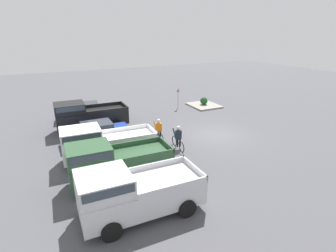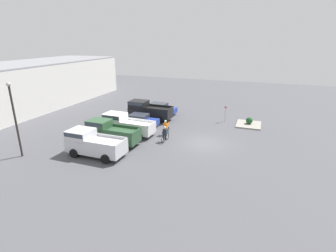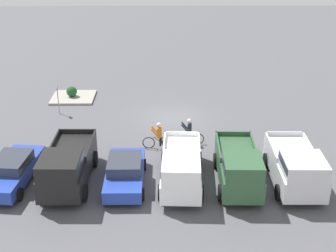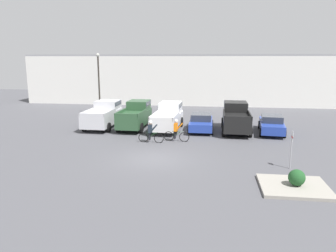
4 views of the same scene
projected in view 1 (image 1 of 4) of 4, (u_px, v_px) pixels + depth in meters
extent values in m
plane|color=#4C4C51|center=(217.00, 135.00, 19.42)|extent=(80.00, 80.00, 0.00)
cube|color=silver|center=(142.00, 194.00, 10.79)|extent=(2.15, 5.05, 1.05)
cube|color=silver|center=(104.00, 184.00, 9.88)|extent=(1.94, 2.03, 0.77)
cube|color=#333D47|center=(103.00, 180.00, 9.83)|extent=(2.00, 1.87, 0.34)
cube|color=silver|center=(175.00, 187.00, 10.13)|extent=(0.12, 3.01, 0.25)
cube|color=silver|center=(155.00, 165.00, 11.83)|extent=(0.12, 3.01, 0.25)
cube|color=silver|center=(194.00, 168.00, 11.56)|extent=(2.08, 0.11, 0.25)
cylinder|color=black|center=(112.00, 232.00, 9.45)|extent=(0.23, 0.79, 0.79)
cylinder|color=black|center=(100.00, 200.00, 11.22)|extent=(0.23, 0.79, 0.79)
cylinder|color=black|center=(187.00, 208.00, 10.69)|extent=(0.23, 0.79, 0.79)
cylinder|color=black|center=(166.00, 183.00, 12.47)|extent=(0.23, 0.79, 0.79)
cube|color=#2D5133|center=(121.00, 165.00, 13.13)|extent=(2.04, 5.08, 1.07)
cube|color=#2D5133|center=(89.00, 154.00, 12.24)|extent=(1.80, 2.06, 0.77)
cube|color=#333D47|center=(88.00, 150.00, 12.18)|extent=(1.85, 1.90, 0.34)
cube|color=#2D5133|center=(146.00, 157.00, 12.52)|extent=(0.16, 3.02, 0.25)
cube|color=#2D5133|center=(135.00, 143.00, 14.08)|extent=(0.16, 3.02, 0.25)
cube|color=#2D5133|center=(166.00, 145.00, 13.88)|extent=(1.90, 0.13, 0.25)
cylinder|color=black|center=(94.00, 190.00, 11.88)|extent=(0.24, 0.83, 0.82)
cylinder|color=black|center=(88.00, 171.00, 13.51)|extent=(0.24, 0.83, 0.82)
cylinder|color=black|center=(158.00, 176.00, 13.10)|extent=(0.24, 0.83, 0.82)
cylinder|color=black|center=(145.00, 160.00, 14.72)|extent=(0.24, 0.83, 0.82)
cube|color=white|center=(111.00, 145.00, 15.60)|extent=(2.14, 5.49, 0.92)
cube|color=white|center=(81.00, 136.00, 14.69)|extent=(1.85, 2.24, 0.84)
cube|color=#333D47|center=(80.00, 133.00, 14.63)|extent=(1.90, 2.07, 0.37)
cube|color=white|center=(132.00, 139.00, 15.01)|extent=(0.22, 3.25, 0.25)
cube|color=white|center=(124.00, 129.00, 16.59)|extent=(0.22, 3.25, 0.25)
cube|color=white|center=(152.00, 130.00, 16.40)|extent=(1.91, 0.16, 0.25)
cylinder|color=black|center=(84.00, 164.00, 14.28)|extent=(0.25, 0.81, 0.81)
cylinder|color=black|center=(80.00, 150.00, 15.93)|extent=(0.25, 0.81, 0.81)
cylinder|color=black|center=(143.00, 153.00, 15.54)|extent=(0.25, 0.81, 0.81)
cylinder|color=black|center=(133.00, 142.00, 17.19)|extent=(0.25, 0.81, 0.81)
cube|color=#233D9E|center=(97.00, 134.00, 17.96)|extent=(1.84, 4.44, 0.62)
cube|color=#2D333D|center=(97.00, 126.00, 17.77)|extent=(1.65, 2.00, 0.53)
cylinder|color=black|center=(79.00, 146.00, 16.69)|extent=(0.18, 0.62, 0.62)
cylinder|color=black|center=(75.00, 137.00, 18.22)|extent=(0.18, 0.62, 0.62)
cylinder|color=black|center=(122.00, 139.00, 17.88)|extent=(0.18, 0.62, 0.62)
cylinder|color=black|center=(114.00, 130.00, 19.41)|extent=(0.18, 0.62, 0.62)
cube|color=black|center=(92.00, 118.00, 20.30)|extent=(2.11, 5.30, 1.09)
cube|color=black|center=(69.00, 108.00, 19.35)|extent=(1.90, 2.14, 0.77)
cube|color=#333D47|center=(69.00, 106.00, 19.30)|extent=(1.96, 1.97, 0.34)
cube|color=black|center=(108.00, 111.00, 19.66)|extent=(0.13, 3.16, 0.25)
cube|color=black|center=(103.00, 105.00, 21.33)|extent=(0.13, 3.16, 0.25)
cube|color=black|center=(124.00, 106.00, 21.11)|extent=(2.03, 0.11, 0.25)
cylinder|color=black|center=(73.00, 131.00, 18.95)|extent=(0.23, 0.86, 0.86)
cylinder|color=black|center=(70.00, 123.00, 20.68)|extent=(0.23, 0.86, 0.86)
cylinder|color=black|center=(117.00, 125.00, 20.26)|extent=(0.23, 0.86, 0.86)
cylinder|color=black|center=(111.00, 117.00, 21.99)|extent=(0.23, 0.86, 0.86)
cube|color=#233D9E|center=(86.00, 112.00, 22.76)|extent=(2.20, 4.85, 0.65)
cube|color=#2D333D|center=(85.00, 106.00, 22.56)|extent=(1.77, 2.26, 0.51)
cylinder|color=black|center=(68.00, 120.00, 21.60)|extent=(0.24, 0.67, 0.65)
cylinder|color=black|center=(68.00, 114.00, 23.13)|extent=(0.24, 0.67, 0.65)
cylinder|color=black|center=(105.00, 116.00, 22.58)|extent=(0.24, 0.67, 0.65)
cylinder|color=black|center=(103.00, 111.00, 24.11)|extent=(0.24, 0.67, 0.65)
torus|color=black|center=(156.00, 134.00, 18.76)|extent=(0.72, 0.09, 0.72)
torus|color=black|center=(162.00, 139.00, 17.78)|extent=(0.72, 0.09, 0.72)
cylinder|color=#2D5133|center=(159.00, 134.00, 18.21)|extent=(0.58, 0.07, 0.38)
cylinder|color=#2D5133|center=(159.00, 131.00, 18.14)|extent=(0.62, 0.07, 0.04)
cylinder|color=#2D5133|center=(160.00, 135.00, 18.03)|extent=(0.04, 0.04, 0.35)
cylinder|color=#2D5133|center=(156.00, 129.00, 18.50)|extent=(0.05, 0.46, 0.02)
cylinder|color=black|center=(158.00, 135.00, 18.09)|extent=(0.13, 0.13, 0.54)
cylinder|color=black|center=(160.00, 135.00, 18.16)|extent=(0.13, 0.13, 0.54)
cube|color=orange|center=(159.00, 127.00, 17.98)|extent=(0.26, 0.37, 0.58)
cylinder|color=orange|center=(155.00, 126.00, 18.12)|extent=(0.55, 0.12, 0.63)
cylinder|color=orange|center=(160.00, 126.00, 18.24)|extent=(0.55, 0.12, 0.63)
sphere|color=tan|center=(159.00, 122.00, 17.87)|extent=(0.23, 0.23, 0.23)
sphere|color=silver|center=(159.00, 121.00, 17.85)|extent=(0.25, 0.25, 0.25)
torus|color=black|center=(174.00, 141.00, 17.53)|extent=(0.70, 0.09, 0.70)
torus|color=black|center=(182.00, 147.00, 16.54)|extent=(0.70, 0.09, 0.70)
cylinder|color=#2D5133|center=(178.00, 142.00, 16.98)|extent=(0.59, 0.07, 0.37)
cylinder|color=#2D5133|center=(178.00, 139.00, 16.91)|extent=(0.63, 0.07, 0.04)
cylinder|color=#2D5133|center=(179.00, 143.00, 16.81)|extent=(0.04, 0.04, 0.34)
cylinder|color=#2D5133|center=(175.00, 136.00, 17.28)|extent=(0.05, 0.46, 0.02)
cylinder|color=black|center=(177.00, 143.00, 16.86)|extent=(0.13, 0.13, 0.52)
cylinder|color=black|center=(180.00, 143.00, 16.93)|extent=(0.13, 0.13, 0.52)
cube|color=#1E2833|center=(178.00, 135.00, 16.76)|extent=(0.26, 0.37, 0.57)
cylinder|color=#1E2833|center=(175.00, 134.00, 16.90)|extent=(0.56, 0.12, 0.63)
cylinder|color=#1E2833|center=(179.00, 133.00, 17.02)|extent=(0.56, 0.12, 0.63)
sphere|color=tan|center=(178.00, 129.00, 16.65)|extent=(0.23, 0.23, 0.23)
sphere|color=silver|center=(178.00, 128.00, 16.63)|extent=(0.25, 0.25, 0.25)
cylinder|color=#9E9EA3|center=(178.00, 98.00, 25.84)|extent=(0.06, 0.06, 2.09)
cube|color=white|center=(178.00, 91.00, 25.60)|extent=(0.02, 0.30, 0.45)
cube|color=red|center=(178.00, 91.00, 25.60)|extent=(0.03, 0.30, 0.10)
cube|color=gray|center=(204.00, 105.00, 26.96)|extent=(3.05, 2.72, 0.15)
sphere|color=#1E4C23|center=(204.00, 101.00, 26.89)|extent=(0.76, 0.76, 0.76)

